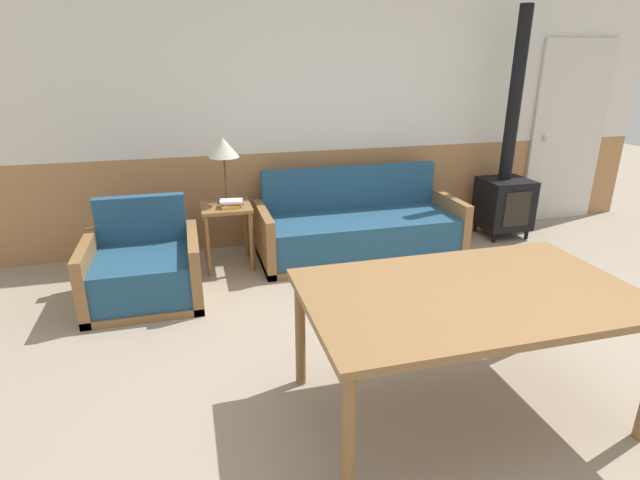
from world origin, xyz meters
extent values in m
plane|color=gray|center=(0.00, 0.00, 0.00)|extent=(16.00, 16.00, 0.00)
cube|color=#AD7A4C|center=(0.00, 2.63, 0.47)|extent=(7.20, 0.06, 0.94)
cube|color=silver|center=(0.00, 2.63, 1.82)|extent=(7.20, 0.06, 1.76)
cube|color=olive|center=(0.07, 2.03, 0.03)|extent=(1.95, 0.78, 0.06)
cube|color=navy|center=(0.07, 2.01, 0.23)|extent=(1.79, 0.70, 0.33)
cube|color=navy|center=(0.07, 2.37, 0.61)|extent=(1.79, 0.10, 0.42)
cube|color=olive|center=(-0.87, 2.03, 0.27)|extent=(0.08, 0.78, 0.53)
cube|color=olive|center=(1.00, 2.03, 0.27)|extent=(0.08, 0.78, 0.53)
cube|color=olive|center=(-1.90, 1.57, 0.03)|extent=(0.87, 0.80, 0.06)
cube|color=navy|center=(-1.90, 1.55, 0.22)|extent=(0.71, 0.72, 0.32)
cube|color=navy|center=(-1.90, 1.92, 0.58)|extent=(0.71, 0.10, 0.39)
cube|color=olive|center=(-2.30, 1.57, 0.26)|extent=(0.08, 0.80, 0.52)
cube|color=olive|center=(-1.50, 1.57, 0.26)|extent=(0.08, 0.80, 0.52)
cube|color=olive|center=(-1.19, 2.11, 0.57)|extent=(0.44, 0.44, 0.03)
cylinder|color=olive|center=(-1.38, 1.92, 0.28)|extent=(0.04, 0.04, 0.55)
cylinder|color=olive|center=(-1.00, 1.92, 0.28)|extent=(0.04, 0.04, 0.55)
cylinder|color=olive|center=(-1.38, 2.31, 0.28)|extent=(0.04, 0.04, 0.55)
cylinder|color=olive|center=(-1.00, 2.31, 0.28)|extent=(0.04, 0.04, 0.55)
cylinder|color=#4C3823|center=(-1.17, 2.19, 0.59)|extent=(0.15, 0.15, 0.02)
cylinder|color=#4C3823|center=(-1.17, 2.19, 0.80)|extent=(0.02, 0.02, 0.40)
cone|color=beige|center=(-1.17, 2.19, 1.09)|extent=(0.27, 0.27, 0.17)
cube|color=gold|center=(-1.16, 2.03, 0.60)|extent=(0.16, 0.15, 0.03)
cube|color=#994C84|center=(-1.14, 2.05, 0.62)|extent=(0.20, 0.15, 0.02)
cube|color=white|center=(-1.15, 2.04, 0.64)|extent=(0.21, 0.16, 0.02)
cube|color=olive|center=(-0.16, -0.25, 0.71)|extent=(1.70, 1.01, 0.04)
cylinder|color=olive|center=(-0.95, -0.70, 0.34)|extent=(0.06, 0.06, 0.69)
cylinder|color=olive|center=(-0.95, 0.19, 0.34)|extent=(0.06, 0.06, 0.69)
cylinder|color=olive|center=(0.63, 0.19, 0.34)|extent=(0.06, 0.06, 0.69)
cylinder|color=black|center=(1.55, 2.01, 0.05)|extent=(0.04, 0.04, 0.10)
cylinder|color=black|center=(1.95, 2.01, 0.05)|extent=(0.04, 0.04, 0.10)
cylinder|color=black|center=(1.55, 2.37, 0.05)|extent=(0.04, 0.04, 0.10)
cylinder|color=black|center=(1.95, 2.37, 0.05)|extent=(0.04, 0.04, 0.10)
cube|color=black|center=(1.75, 2.19, 0.36)|extent=(0.49, 0.45, 0.52)
cube|color=black|center=(1.75, 1.96, 0.36)|extent=(0.30, 0.01, 0.37)
cylinder|color=black|center=(1.75, 2.24, 1.47)|extent=(0.13, 0.13, 1.69)
cube|color=silver|center=(2.75, 2.58, 1.01)|extent=(0.94, 0.04, 2.03)
sphere|color=silver|center=(2.42, 2.54, 0.97)|extent=(0.06, 0.06, 0.06)
camera|label=1|loc=(-1.49, -2.26, 1.85)|focal=28.00mm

